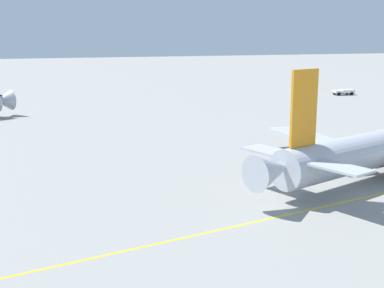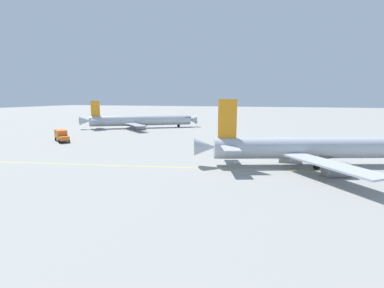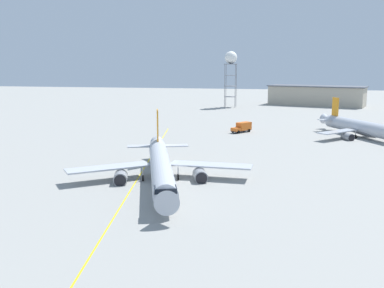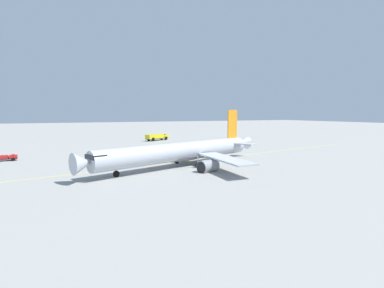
{
  "view_description": "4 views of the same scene",
  "coord_description": "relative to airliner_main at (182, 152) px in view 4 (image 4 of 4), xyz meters",
  "views": [
    {
      "loc": [
        44.76,
        -35.75,
        14.26
      ],
      "look_at": [
        1.87,
        -19.6,
        4.54
      ],
      "focal_mm": 47.86,
      "sensor_mm": 36.0,
      "label": 1
    },
    {
      "loc": [
        54.47,
        -4.16,
        11.83
      ],
      "look_at": [
        1.87,
        -19.6,
        2.49
      ],
      "focal_mm": 25.74,
      "sensor_mm": 36.0,
      "label": 2
    },
    {
      "loc": [
        -18.04,
        78.04,
        21.05
      ],
      "look_at": [
        1.87,
        -19.6,
        2.96
      ],
      "focal_mm": 41.44,
      "sensor_mm": 36.0,
      "label": 3
    },
    {
      "loc": [
        -50.31,
        26.12,
        10.77
      ],
      "look_at": [
        -0.39,
        2.76,
        4.86
      ],
      "focal_mm": 27.02,
      "sensor_mm": 36.0,
      "label": 4
    }
  ],
  "objects": [
    {
      "name": "ground_plane",
      "position": [
        -2.91,
        -3.42,
        -2.84
      ],
      "size": [
        600.0,
        600.0,
        0.0
      ],
      "primitive_type": "plane",
      "color": "gray"
    },
    {
      "name": "airliner_main",
      "position": [
        0.0,
        0.0,
        0.0
      ],
      "size": [
        33.03,
        42.28,
        11.82
      ],
      "rotation": [
        0.0,
        0.0,
        1.88
      ],
      "color": "#B2B7C1",
      "rests_on": "ground_plane"
    },
    {
      "name": "fire_tender_truck",
      "position": [
        55.36,
        -12.75,
        -1.31
      ],
      "size": [
        6.57,
        10.35,
        2.5
      ],
      "rotation": [
        0.0,
        0.0,
        5.13
      ],
      "color": "#232326",
      "rests_on": "ground_plane"
    },
    {
      "name": "ops_pickup_truck",
      "position": [
        23.01,
        33.9,
        -2.03
      ],
      "size": [
        2.23,
        5.34,
        1.41
      ],
      "rotation": [
        0.0,
        0.0,
        4.75
      ],
      "color": "#232326",
      "rests_on": "ground_plane"
    },
    {
      "name": "taxiway_centreline",
      "position": [
        4.92,
        -1.6,
        -2.84
      ],
      "size": [
        21.63,
        127.78,
        0.01
      ],
      "rotation": [
        0.0,
        0.0,
        1.74
      ],
      "color": "yellow",
      "rests_on": "ground_plane"
    }
  ]
}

